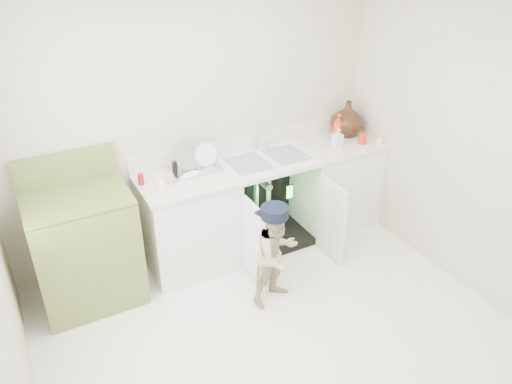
% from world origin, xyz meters
% --- Properties ---
extents(ground, '(3.50, 3.50, 0.00)m').
position_xyz_m(ground, '(0.00, 0.00, 0.00)').
color(ground, silver).
rests_on(ground, ground).
extents(room_shell, '(6.00, 5.50, 1.26)m').
position_xyz_m(room_shell, '(0.00, 0.00, 1.25)').
color(room_shell, beige).
rests_on(room_shell, ground).
extents(counter_run, '(2.44, 1.02, 1.25)m').
position_xyz_m(counter_run, '(0.59, 1.21, 0.48)').
color(counter_run, white).
rests_on(counter_run, ground).
extents(avocado_stove, '(0.80, 0.65, 1.24)m').
position_xyz_m(avocado_stove, '(-1.17, 1.18, 0.51)').
color(avocado_stove, olive).
rests_on(avocado_stove, ground).
extents(repair_worker, '(0.67, 0.67, 0.91)m').
position_xyz_m(repair_worker, '(0.20, 0.41, 0.46)').
color(repair_worker, '#CAB891').
rests_on(repair_worker, ground).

